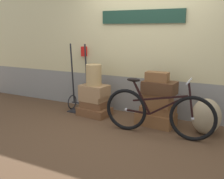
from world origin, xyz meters
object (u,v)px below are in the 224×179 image
Objects in this scene: suitcase_8 at (157,77)px; wicker_basket at (94,75)px; suitcase_1 at (95,104)px; suitcase_2 at (94,98)px; suitcase_3 at (94,90)px; suitcase_6 at (158,100)px; suitcase_4 at (156,119)px; suitcase_5 at (158,110)px; suitcase_7 at (160,88)px; luggage_trolley at (79,96)px; bicycle at (157,113)px; suitcase_0 at (95,111)px; burlap_sack at (206,116)px.

wicker_basket is (-1.24, 0.02, -0.07)m from suitcase_8.
suitcase_2 is at bearing -142.32° from suitcase_1.
suitcase_3 is 1.26m from suitcase_6.
suitcase_4 is 1.10× the size of suitcase_5.
suitcase_1 reaches higher than suitcase_4.
suitcase_4 is 1.17× the size of suitcase_7.
suitcase_3 is 0.46m from luggage_trolley.
bicycle reaches higher than suitcase_5.
suitcase_8 is at bearing -79.94° from suitcase_4.
bicycle is at bearing -12.07° from suitcase_2.
suitcase_0 is 1.22m from suitcase_4.
suitcase_1 is 1.25× the size of suitcase_8.
suitcase_6 is at bearing 179.53° from burlap_sack.
suitcase_4 reaches higher than suitcase_0.
bicycle reaches higher than burlap_sack.
suitcase_4 is 1.66m from luggage_trolley.
suitcase_8 is (-0.02, -0.01, 0.40)m from suitcase_6.
bicycle reaches higher than suitcase_7.
suitcase_0 is 0.26m from suitcase_2.
suitcase_5 is at bearing -2.89° from luggage_trolley.
suitcase_3 is at bearing 119.55° from suitcase_0.
luggage_trolley is at bearing 172.91° from suitcase_1.
suitcase_8 reaches higher than suitcase_1.
suitcase_8 is 1.24m from wicker_basket.
wicker_basket is at bearing -81.85° from suitcase_1.
suitcase_0 is 0.50m from luggage_trolley.
suitcase_1 is at bearing 175.73° from suitcase_5.
luggage_trolley reaches higher than burlap_sack.
suitcase_8 reaches higher than suitcase_5.
burlap_sack is at bearing -0.49° from wicker_basket.
luggage_trolley reaches higher than bicycle.
suitcase_6 is (1.26, -0.04, 0.24)m from suitcase_1.
suitcase_1 is at bearing -10.34° from luggage_trolley.
suitcase_1 is at bearing 178.74° from burlap_sack.
suitcase_0 is at bearing -173.70° from suitcase_6.
suitcase_4 is 0.18m from suitcase_5.
suitcase_8 reaches higher than bicycle.
burlap_sack is at bearing 5.04° from suitcase_4.
wicker_basket is at bearing -176.40° from suitcase_7.
suitcase_5 is 1.07× the size of suitcase_7.
suitcase_7 is 0.87m from burlap_sack.
suitcase_8 is at bearing 4.65° from suitcase_3.
bicycle is at bearing -14.27° from suitcase_1.
luggage_trolley is (-1.68, 0.10, -0.36)m from suitcase_7.
bicycle reaches higher than suitcase_1.
suitcase_3 is 1.29m from suitcase_7.
suitcase_0 is at bearing -47.85° from wicker_basket.
suitcase_5 is 1.68m from luggage_trolley.
bicycle reaches higher than suitcase_6.
wicker_basket is (-1.28, -0.00, 0.12)m from suitcase_7.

